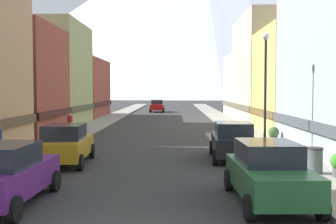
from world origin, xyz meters
TOP-DOWN VIEW (x-y plane):
  - sidewalk_left at (-6.25, 35.00)m, footprint 2.50×100.00m
  - sidewalk_right at (6.25, 35.00)m, footprint 2.50×100.00m
  - storefront_left_2 at (-11.09, 22.42)m, footprint 7.49×8.36m
  - storefront_left_3 at (-12.29, 31.51)m, footprint 9.88×9.74m
  - storefront_left_4 at (-10.92, 42.54)m, footprint 7.13×11.63m
  - storefront_right_2 at (11.52, 23.88)m, footprint 8.35×8.61m
  - storefront_right_3 at (11.46, 34.74)m, footprint 8.22×12.54m
  - storefront_right_4 at (11.43, 45.16)m, footprint 8.15×8.19m
  - car_left_0 at (-3.80, 3.86)m, footprint 2.16×4.45m
  - car_left_1 at (-3.80, 10.65)m, footprint 2.25×4.48m
  - car_right_0 at (3.80, 4.20)m, footprint 2.20×4.46m
  - car_right_1 at (3.80, 12.02)m, footprint 2.21×4.47m
  - car_driving_0 at (-1.60, 54.44)m, footprint 2.06×4.40m
  - trash_bin_right at (6.35, 7.97)m, footprint 0.59×0.59m
  - potted_plant_1 at (7.00, 17.67)m, footprint 0.66×0.66m
  - pedestrian_0 at (-6.25, 21.45)m, footprint 0.36×0.36m
  - streetlamp_right at (5.35, 12.30)m, footprint 0.36×0.36m
  - mountain_backdrop at (15.43, 260.00)m, footprint 282.19×282.19m

SIDE VIEW (x-z plane):
  - sidewalk_left at x=-6.25m, z-range 0.00..0.15m
  - sidewalk_right at x=6.25m, z-range 0.00..0.15m
  - potted_plant_1 at x=7.00m, z-range 0.18..1.10m
  - trash_bin_right at x=6.35m, z-range 0.15..1.13m
  - pedestrian_0 at x=-6.25m, z-range 0.08..1.61m
  - car_left_0 at x=-3.80m, z-range 0.01..1.79m
  - car_left_1 at x=-3.80m, z-range 0.01..1.79m
  - car_right_0 at x=3.80m, z-range 0.01..1.79m
  - car_right_1 at x=3.80m, z-range 0.01..1.79m
  - car_driving_0 at x=-1.60m, z-range 0.01..1.79m
  - storefront_left_4 at x=-10.92m, z-range -0.13..6.71m
  - storefront_right_4 at x=11.43m, z-range -0.14..7.42m
  - storefront_right_2 at x=11.52m, z-range -0.14..7.69m
  - storefront_left_2 at x=-11.09m, z-range -0.15..7.75m
  - streetlamp_right at x=5.35m, z-range 1.06..6.92m
  - storefront_left_3 at x=-12.29m, z-range -0.16..9.26m
  - storefront_right_3 at x=11.46m, z-range -0.17..10.28m
  - mountain_backdrop at x=15.43m, z-range 0.00..102.36m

